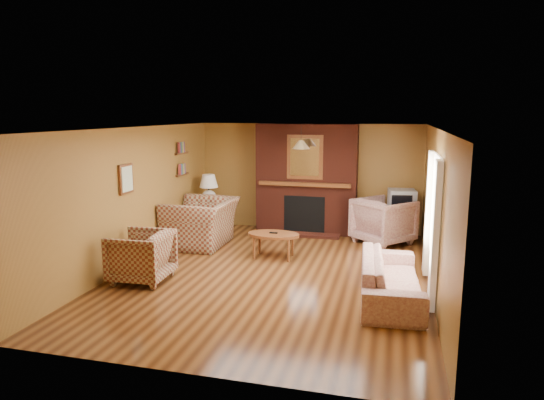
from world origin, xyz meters
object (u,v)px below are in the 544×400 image
(fireplace, at_px, (307,180))
(coffee_table, at_px, (274,236))
(table_lamp, at_px, (209,188))
(crt_tv, at_px, (402,201))
(floral_armchair, at_px, (384,221))
(tv_stand, at_px, (401,226))
(plaid_armchair, at_px, (141,256))
(floral_sofa, at_px, (391,278))
(plaid_loveseat, at_px, (201,223))
(side_table, at_px, (209,218))

(fireplace, distance_m, coffee_table, 2.24)
(coffee_table, height_order, table_lamp, table_lamp)
(crt_tv, bearing_deg, coffee_table, -140.05)
(floral_armchair, bearing_deg, tv_stand, -90.68)
(fireplace, height_order, tv_stand, fireplace)
(fireplace, bearing_deg, plaid_armchair, -117.04)
(plaid_armchair, bearing_deg, floral_sofa, 91.25)
(plaid_armchair, xyz_separation_m, coffee_table, (1.73, 1.73, 0.01))
(coffee_table, bearing_deg, fireplace, 83.96)
(floral_armchair, bearing_deg, crt_tv, -91.11)
(floral_armchair, bearing_deg, plaid_loveseat, 58.42)
(fireplace, xyz_separation_m, plaid_loveseat, (-1.85, -1.60, -0.72))
(plaid_armchair, xyz_separation_m, side_table, (-0.15, 3.29, -0.09))
(fireplace, distance_m, side_table, 2.33)
(table_lamp, bearing_deg, tv_stand, 4.82)
(floral_armchair, height_order, table_lamp, table_lamp)
(table_lamp, xyz_separation_m, crt_tv, (4.15, 0.34, -0.18))
(plaid_loveseat, distance_m, plaid_armchair, 2.22)
(plaid_loveseat, xyz_separation_m, table_lamp, (-0.25, 1.07, 0.54))
(floral_armchair, relative_size, coffee_table, 1.07)
(plaid_loveseat, bearing_deg, table_lamp, -167.27)
(side_table, distance_m, crt_tv, 4.20)
(plaid_loveseat, xyz_separation_m, coffee_table, (1.63, -0.49, -0.05))
(plaid_loveseat, xyz_separation_m, side_table, (-0.25, 1.07, -0.15))
(floral_armchair, bearing_deg, table_lamp, 41.73)
(floral_sofa, relative_size, tv_stand, 3.64)
(fireplace, relative_size, side_table, 3.84)
(side_table, height_order, table_lamp, table_lamp)
(plaid_loveseat, bearing_deg, floral_armchair, 105.89)
(plaid_loveseat, height_order, table_lamp, table_lamp)
(tv_stand, bearing_deg, plaid_armchair, -133.36)
(coffee_table, xyz_separation_m, table_lamp, (-1.88, 1.56, 0.59))
(plaid_armchair, relative_size, coffee_table, 0.92)
(floral_sofa, relative_size, crt_tv, 3.51)
(fireplace, bearing_deg, floral_sofa, -62.08)
(fireplace, relative_size, floral_sofa, 1.14)
(plaid_loveseat, height_order, tv_stand, plaid_loveseat)
(table_lamp, bearing_deg, floral_sofa, -37.33)
(plaid_loveseat, bearing_deg, tv_stand, 109.48)
(floral_armchair, distance_m, side_table, 3.81)
(table_lamp, bearing_deg, plaid_loveseat, -76.80)
(plaid_loveseat, distance_m, coffee_table, 1.70)
(floral_sofa, relative_size, table_lamp, 3.12)
(plaid_loveseat, relative_size, floral_armchair, 1.38)
(table_lamp, height_order, tv_stand, table_lamp)
(floral_armchair, relative_size, table_lamp, 1.53)
(fireplace, bearing_deg, coffee_table, -96.04)
(floral_armchair, xyz_separation_m, coffee_table, (-1.93, -1.54, -0.06))
(plaid_armchair, relative_size, side_table, 1.41)
(plaid_loveseat, height_order, crt_tv, crt_tv)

